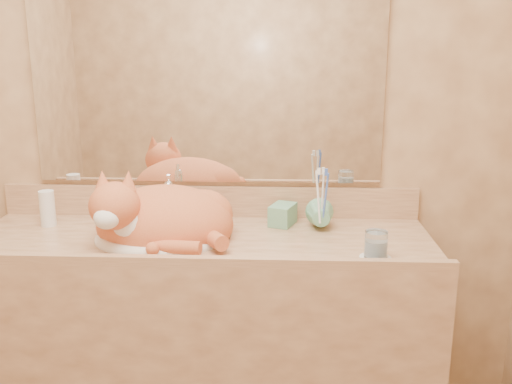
{
  "coord_description": "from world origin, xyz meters",
  "views": [
    {
      "loc": [
        0.28,
        -1.13,
        1.49
      ],
      "look_at": [
        0.19,
        0.7,
        1.02
      ],
      "focal_mm": 40.0,
      "sensor_mm": 36.0,
      "label": 1
    }
  ],
  "objects_px": {
    "sink_basin": "(160,220)",
    "cat": "(159,216)",
    "soap_dispenser": "(277,206)",
    "toothbrush_cup": "(321,220)",
    "water_glass": "(376,244)",
    "vanity_counter": "(203,349)"
  },
  "relations": [
    {
      "from": "cat",
      "to": "sink_basin",
      "type": "bearing_deg",
      "value": 70.29
    },
    {
      "from": "sink_basin",
      "to": "water_glass",
      "type": "bearing_deg",
      "value": -5.01
    },
    {
      "from": "toothbrush_cup",
      "to": "vanity_counter",
      "type": "bearing_deg",
      "value": -170.19
    },
    {
      "from": "sink_basin",
      "to": "soap_dispenser",
      "type": "bearing_deg",
      "value": 26.42
    },
    {
      "from": "toothbrush_cup",
      "to": "water_glass",
      "type": "height_order",
      "value": "toothbrush_cup"
    },
    {
      "from": "sink_basin",
      "to": "water_glass",
      "type": "distance_m",
      "value": 0.72
    },
    {
      "from": "vanity_counter",
      "to": "water_glass",
      "type": "height_order",
      "value": "water_glass"
    },
    {
      "from": "vanity_counter",
      "to": "water_glass",
      "type": "relative_size",
      "value": 19.36
    },
    {
      "from": "sink_basin",
      "to": "toothbrush_cup",
      "type": "height_order",
      "value": "sink_basin"
    },
    {
      "from": "sink_basin",
      "to": "cat",
      "type": "distance_m",
      "value": 0.02
    },
    {
      "from": "vanity_counter",
      "to": "cat",
      "type": "relative_size",
      "value": 3.37
    },
    {
      "from": "cat",
      "to": "soap_dispenser",
      "type": "relative_size",
      "value": 2.77
    },
    {
      "from": "sink_basin",
      "to": "soap_dispenser",
      "type": "distance_m",
      "value": 0.42
    },
    {
      "from": "vanity_counter",
      "to": "sink_basin",
      "type": "relative_size",
      "value": 3.67
    },
    {
      "from": "soap_dispenser",
      "to": "water_glass",
      "type": "distance_m",
      "value": 0.43
    },
    {
      "from": "vanity_counter",
      "to": "water_glass",
      "type": "bearing_deg",
      "value": -17.89
    },
    {
      "from": "vanity_counter",
      "to": "cat",
      "type": "height_order",
      "value": "cat"
    },
    {
      "from": "vanity_counter",
      "to": "water_glass",
      "type": "xyz_separation_m",
      "value": [
        0.57,
        -0.18,
        0.48
      ]
    },
    {
      "from": "water_glass",
      "to": "sink_basin",
      "type": "bearing_deg",
      "value": 166.88
    },
    {
      "from": "soap_dispenser",
      "to": "toothbrush_cup",
      "type": "relative_size",
      "value": 1.65
    },
    {
      "from": "sink_basin",
      "to": "water_glass",
      "type": "height_order",
      "value": "sink_basin"
    },
    {
      "from": "vanity_counter",
      "to": "sink_basin",
      "type": "bearing_deg",
      "value": -171.53
    }
  ]
}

